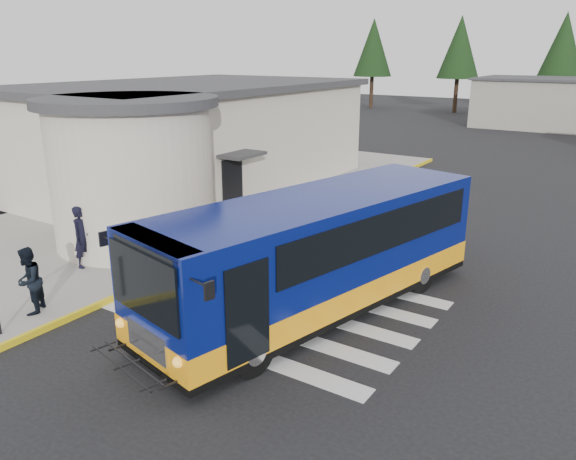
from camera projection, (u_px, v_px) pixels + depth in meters
The scene contains 8 objects.
ground at pixel (304, 297), 15.13m from camera, with size 140.00×140.00×0.00m, color black.
sidewalk at pixel (170, 211), 23.03m from camera, with size 10.00×34.00×0.15m, color gray.
curb_strip at pixel (268, 231), 20.42m from camera, with size 0.12×34.00×0.16m, color yellow.
station_building at pixel (183, 138), 25.55m from camera, with size 12.70×18.70×4.80m.
crosswalk at pixel (272, 303), 14.76m from camera, with size 8.00×5.35×0.01m.
transit_bus at pixel (317, 257), 13.99m from camera, with size 5.27×10.78×2.96m.
pedestrian_a at pixel (82, 237), 16.60m from camera, with size 0.68×0.45×1.86m, color black.
pedestrian_b at pixel (28, 281), 13.64m from camera, with size 0.82×0.64×1.68m, color black.
Camera 1 is at (7.33, -11.79, 6.30)m, focal length 35.00 mm.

